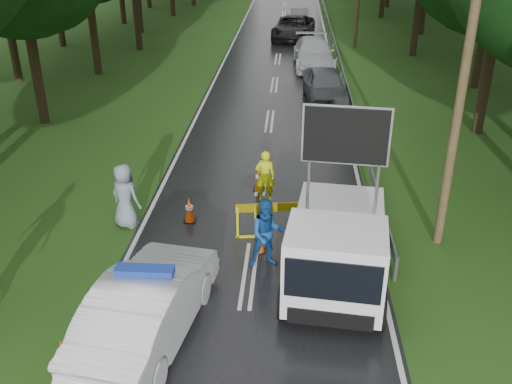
# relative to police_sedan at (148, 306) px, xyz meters

# --- Properties ---
(ground) EXTENTS (160.00, 160.00, 0.00)m
(ground) POSITION_rel_police_sedan_xyz_m (1.98, 2.49, -0.82)
(ground) COLOR #244714
(ground) RESTS_ON ground
(road) EXTENTS (7.00, 140.00, 0.02)m
(road) POSITION_rel_police_sedan_xyz_m (1.98, 32.49, -0.81)
(road) COLOR black
(road) RESTS_ON ground
(guardrail) EXTENTS (0.12, 60.06, 0.70)m
(guardrail) POSITION_rel_police_sedan_xyz_m (5.68, 32.16, -0.27)
(guardrail) COLOR gray
(guardrail) RESTS_ON ground
(utility_pole_near) EXTENTS (1.40, 0.24, 10.00)m
(utility_pole_near) POSITION_rel_police_sedan_xyz_m (7.18, 4.49, 4.24)
(utility_pole_near) COLOR #4B3522
(utility_pole_near) RESTS_ON ground
(police_sedan) EXTENTS (2.49, 5.17, 1.80)m
(police_sedan) POSITION_rel_police_sedan_xyz_m (0.00, 0.00, 0.00)
(police_sedan) COLOR white
(police_sedan) RESTS_ON ground
(work_truck) EXTENTS (2.89, 5.47, 4.19)m
(work_truck) POSITION_rel_police_sedan_xyz_m (4.15, 2.21, 0.31)
(work_truck) COLOR gray
(work_truck) RESTS_ON ground
(barrier) EXTENTS (2.64, 0.43, 1.10)m
(barrier) POSITION_rel_police_sedan_xyz_m (2.78, 4.47, 0.01)
(barrier) COLOR #D5E00C
(barrier) RESTS_ON ground
(officer) EXTENTS (0.65, 0.45, 1.72)m
(officer) POSITION_rel_police_sedan_xyz_m (2.17, 6.73, 0.04)
(officer) COLOR #E2F60D
(officer) RESTS_ON ground
(civilian) EXTENTS (1.06, 0.91, 1.91)m
(civilian) POSITION_rel_police_sedan_xyz_m (2.42, 2.99, 0.13)
(civilian) COLOR #174A9A
(civilian) RESTS_ON ground
(bystander_right) EXTENTS (1.14, 0.98, 1.96)m
(bystander_right) POSITION_rel_police_sedan_xyz_m (-1.82, 4.82, 0.16)
(bystander_right) COLOR gray
(bystander_right) RESTS_ON ground
(queue_car_first) EXTENTS (2.29, 4.88, 1.62)m
(queue_car_first) POSITION_rel_police_sedan_xyz_m (4.54, 17.54, -0.01)
(queue_car_first) COLOR #44474C
(queue_car_first) RESTS_ON ground
(queue_car_second) EXTENTS (2.54, 5.74, 1.64)m
(queue_car_second) POSITION_rel_police_sedan_xyz_m (4.17, 24.61, -0.00)
(queue_car_second) COLOR #AEB1B7
(queue_car_second) RESTS_ON ground
(queue_car_third) EXTENTS (3.36, 6.20, 1.65)m
(queue_car_third) POSITION_rel_police_sedan_xyz_m (2.91, 32.91, 0.00)
(queue_car_third) COLOR black
(queue_car_third) RESTS_ON ground
(queue_car_fourth) EXTENTS (1.48, 3.95, 1.29)m
(queue_car_fourth) POSITION_rel_police_sedan_xyz_m (3.40, 38.91, -0.18)
(queue_car_fourth) COLOR #3B3F43
(queue_car_fourth) RESTS_ON ground
(cone_near_left) EXTENTS (0.36, 0.36, 0.76)m
(cone_near_left) POSITION_rel_police_sedan_xyz_m (-1.52, -1.12, -0.45)
(cone_near_left) COLOR black
(cone_near_left) RESTS_ON ground
(cone_center) EXTENTS (0.33, 0.33, 0.71)m
(cone_center) POSITION_rel_police_sedan_xyz_m (2.19, 3.62, -0.48)
(cone_center) COLOR black
(cone_center) RESTS_ON ground
(cone_far) EXTENTS (0.39, 0.39, 0.82)m
(cone_far) POSITION_rel_police_sedan_xyz_m (1.93, 7.49, -0.42)
(cone_far) COLOR black
(cone_far) RESTS_ON ground
(cone_left_mid) EXTENTS (0.38, 0.38, 0.80)m
(cone_left_mid) POSITION_rel_police_sedan_xyz_m (-0.02, 5.18, -0.43)
(cone_left_mid) COLOR black
(cone_left_mid) RESTS_ON ground
(cone_right) EXTENTS (0.35, 0.35, 0.74)m
(cone_right) POSITION_rel_police_sedan_xyz_m (5.12, 4.19, -0.46)
(cone_right) COLOR black
(cone_right) RESTS_ON ground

